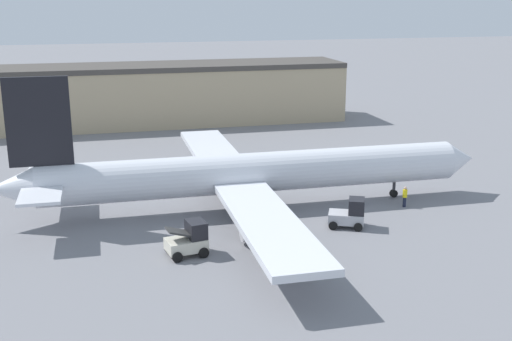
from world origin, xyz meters
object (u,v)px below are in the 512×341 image
ground_crew_worker (405,196)px  belt_loader_truck (189,240)px  airplane (243,174)px  baggage_tug (350,214)px

ground_crew_worker → belt_loader_truck: bearing=-94.4°
airplane → ground_crew_worker: bearing=-11.5°
ground_crew_worker → baggage_tug: bearing=-83.3°
airplane → baggage_tug: size_ratio=13.02×
airplane → belt_loader_truck: (-6.03, -8.88, -2.03)m
belt_loader_truck → airplane: bearing=45.7°
ground_crew_worker → baggage_tug: baggage_tug is taller
airplane → ground_crew_worker: 14.26m
airplane → baggage_tug: 9.86m
ground_crew_worker → baggage_tug: (-6.58, -3.48, 0.09)m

